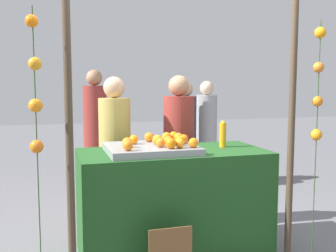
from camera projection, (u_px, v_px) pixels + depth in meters
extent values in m
plane|color=slate|center=(173.00, 252.00, 3.58)|extent=(24.00, 24.00, 0.00)
cube|color=#1E4C1E|center=(173.00, 202.00, 3.54)|extent=(1.62, 0.78, 0.92)
cube|color=gray|center=(151.00, 149.00, 3.40)|extent=(0.74, 0.63, 0.06)
sphere|color=orange|center=(168.00, 141.00, 3.36)|extent=(0.08, 0.08, 0.08)
sphere|color=orange|center=(178.00, 137.00, 3.57)|extent=(0.08, 0.08, 0.08)
sphere|color=orange|center=(166.00, 137.00, 3.60)|extent=(0.09, 0.09, 0.09)
sphere|color=orange|center=(128.00, 145.00, 3.12)|extent=(0.08, 0.08, 0.08)
sphere|color=orange|center=(180.00, 141.00, 3.38)|extent=(0.08, 0.08, 0.08)
sphere|color=orange|center=(160.00, 143.00, 3.29)|extent=(0.08, 0.08, 0.08)
sphere|color=orange|center=(193.00, 143.00, 3.26)|extent=(0.08, 0.08, 0.08)
sphere|color=orange|center=(127.00, 143.00, 3.27)|extent=(0.08, 0.08, 0.08)
sphere|color=orange|center=(171.00, 143.00, 3.21)|extent=(0.09, 0.09, 0.09)
sphere|color=orange|center=(174.00, 136.00, 3.65)|extent=(0.09, 0.09, 0.09)
sphere|color=orange|center=(134.00, 140.00, 3.45)|extent=(0.08, 0.08, 0.08)
sphere|color=orange|center=(180.00, 143.00, 3.24)|extent=(0.08, 0.08, 0.08)
sphere|color=orange|center=(149.00, 137.00, 3.59)|extent=(0.08, 0.08, 0.08)
sphere|color=orange|center=(166.00, 138.00, 3.49)|extent=(0.09, 0.09, 0.09)
sphere|color=orange|center=(157.00, 140.00, 3.42)|extent=(0.09, 0.09, 0.09)
sphere|color=orange|center=(184.00, 139.00, 3.49)|extent=(0.08, 0.08, 0.08)
cylinder|color=orange|center=(223.00, 135.00, 3.67)|extent=(0.06, 0.06, 0.22)
cylinder|color=yellow|center=(223.00, 122.00, 3.66)|extent=(0.03, 0.03, 0.02)
cylinder|color=tan|center=(115.00, 166.00, 4.03)|extent=(0.31, 0.31, 1.36)
sphere|color=tan|center=(114.00, 87.00, 3.94)|extent=(0.21, 0.21, 0.21)
cylinder|color=maroon|center=(179.00, 162.00, 4.20)|extent=(0.32, 0.32, 1.37)
sphere|color=#A87A59|center=(179.00, 86.00, 4.11)|extent=(0.21, 0.21, 0.21)
cylinder|color=#99999E|center=(206.00, 139.00, 6.03)|extent=(0.31, 0.31, 1.33)
sphere|color=beige|center=(207.00, 88.00, 5.95)|extent=(0.21, 0.21, 0.21)
cylinder|color=#333338|center=(186.00, 143.00, 5.74)|extent=(0.31, 0.31, 1.32)
sphere|color=tan|center=(186.00, 89.00, 5.66)|extent=(0.21, 0.21, 0.21)
cylinder|color=maroon|center=(95.00, 136.00, 5.84)|extent=(0.34, 0.34, 1.47)
sphere|color=#A87A59|center=(94.00, 78.00, 5.75)|extent=(0.23, 0.23, 0.23)
cylinder|color=#473828|center=(69.00, 138.00, 2.81)|extent=(0.06, 0.06, 2.24)
cylinder|color=#473828|center=(291.00, 130.00, 3.31)|extent=(0.06, 0.06, 2.24)
cylinder|color=#2D4C23|center=(37.00, 158.00, 2.71)|extent=(0.01, 0.01, 2.01)
sphere|color=orange|center=(32.00, 21.00, 2.61)|extent=(0.08, 0.08, 0.08)
sphere|color=orange|center=(35.00, 64.00, 2.64)|extent=(0.09, 0.09, 0.09)
sphere|color=orange|center=(36.00, 106.00, 2.68)|extent=(0.09, 0.09, 0.09)
sphere|color=orange|center=(37.00, 147.00, 2.70)|extent=(0.09, 0.09, 0.09)
cylinder|color=#2D4C23|center=(316.00, 144.00, 3.32)|extent=(0.01, 0.01, 2.01)
sphere|color=orange|center=(320.00, 33.00, 3.22)|extent=(0.09, 0.09, 0.09)
sphere|color=orange|center=(318.00, 67.00, 3.25)|extent=(0.09, 0.09, 0.09)
sphere|color=orange|center=(318.00, 101.00, 3.29)|extent=(0.09, 0.09, 0.09)
sphere|color=orange|center=(316.00, 135.00, 3.32)|extent=(0.10, 0.10, 0.10)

